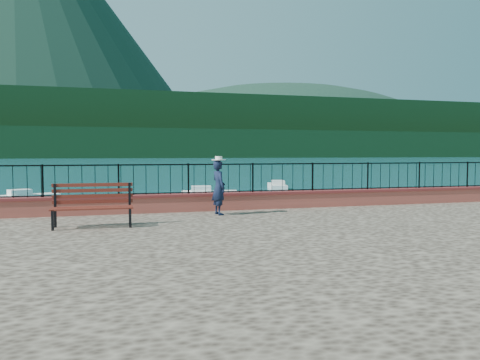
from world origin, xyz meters
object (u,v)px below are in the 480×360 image
person (219,188)px  boat_1 (308,199)px  boat_4 (209,191)px  boat_3 (29,195)px  boat_2 (288,198)px  boat_5 (277,184)px  boat_0 (37,211)px  park_bench (93,215)px

person → boat_1: 13.82m
boat_4 → person: bearing=-91.7°
boat_3 → person: bearing=-91.9°
boat_2 → boat_5: (3.78, 11.81, 0.00)m
person → boat_0: bearing=24.4°
park_bench → person: bearing=23.8°
boat_1 → boat_0: bearing=-137.9°
person → boat_2: 14.11m
boat_2 → boat_5: size_ratio=0.91×
park_bench → boat_5: (14.61, 25.34, -1.13)m
boat_2 → park_bench: bearing=-138.9°
person → boat_2: bearing=-40.3°
boat_5 → boat_4: bearing=141.9°
boat_1 → boat_4: same height
boat_0 → boat_5: bearing=51.4°
boat_1 → boat_2: size_ratio=1.01×
park_bench → boat_0: bearing=106.0°
boat_1 → boat_3: bearing=-169.3°
boat_4 → boat_2: bearing=-51.5°
boat_0 → boat_1: bearing=18.1°
boat_3 → boat_5: bearing=-10.3°
boat_3 → park_bench: bearing=-103.0°
park_bench → boat_3: 20.74m
person → boat_5: size_ratio=0.39×
boat_2 → person: bearing=-130.9°
park_bench → boat_4: bearing=71.4°
park_bench → boat_2: 17.37m
boat_2 → boat_5: same height
boat_0 → park_bench: bearing=-64.0°
boat_0 → boat_2: size_ratio=1.08×
boat_0 → boat_5: 22.51m
park_bench → boat_5: size_ratio=0.47×
boat_4 → boat_5: size_ratio=0.91×
boat_0 → person: bearing=-44.0°
park_bench → boat_3: (-4.45, 20.23, -1.13)m
person → boat_3: person is taller
boat_4 → boat_5: 9.09m
person → boat_4: bearing=-21.1°
boat_2 → boat_3: bearing=146.2°
park_bench → boat_1: 17.24m
person → boat_2: (7.15, 12.05, -1.64)m
boat_4 → boat_0: bearing=-129.5°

